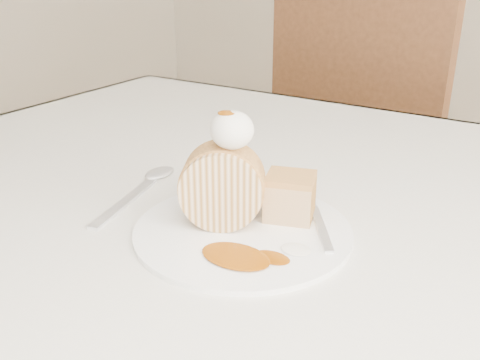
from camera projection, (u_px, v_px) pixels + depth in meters
The scene contains 10 objects.
table at pixel (334, 265), 0.69m from camera, with size 1.40×0.90×0.75m.
chair_far at pixel (368, 147), 1.45m from camera, with size 0.51×0.51×0.96m.
plate at pixel (243, 231), 0.58m from camera, with size 0.24×0.24×0.01m, color white.
roulade_slice at pixel (222, 187), 0.58m from camera, with size 0.09×0.09×0.05m, color beige.
cake_chunk at pixel (290, 199), 0.60m from camera, with size 0.05×0.05×0.04m, color tan.
whipped_cream at pixel (232, 130), 0.55m from camera, with size 0.05×0.05×0.04m, color white.
caramel_drizzle at pixel (228, 109), 0.54m from camera, with size 0.02×0.02×0.01m, color #813C05.
caramel_pool at pixel (236, 256), 0.52m from camera, with size 0.07×0.05×0.00m, color #813C05, non-canonical shape.
fork at pixel (321, 228), 0.58m from camera, with size 0.02×0.14×0.00m, color silver.
spoon at pixel (125, 202), 0.65m from camera, with size 0.03×0.18×0.00m, color silver.
Camera 1 is at (0.21, -0.37, 1.03)m, focal length 40.00 mm.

